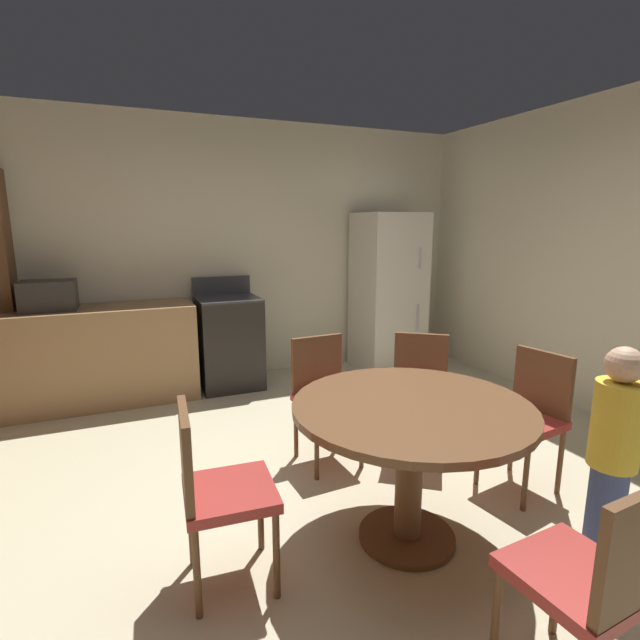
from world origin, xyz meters
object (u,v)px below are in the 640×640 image
Objects in this scene: oven_range at (229,341)px; dining_table at (411,433)px; refrigerator at (388,292)px; chair_east at (529,411)px; chair_northeast at (419,388)px; chair_south at (596,577)px; chair_west at (214,485)px; chair_north at (324,391)px; microwave at (49,296)px; person_child at (613,450)px.

dining_table is at bearing -83.14° from oven_range.
refrigerator is 2.02× the size of chair_east.
chair_east is at bearing 68.10° from chair_northeast.
chair_west is at bearing 40.86° from chair_south.
chair_west is at bearing -48.62° from chair_north.
chair_south is (1.96, -3.76, -0.53)m from microwave.
refrigerator is 2.02× the size of chair_west.
microwave is 4.27m from person_child.
chair_east is 1.00× the size of chair_north.
refrigerator is 1.46× the size of dining_table.
refrigerator is at bearing 51.12° from chair_west.
dining_table is at bearing 0.00° from chair_east.
chair_north is (-1.03, 0.83, 0.00)m from chair_east.
chair_northeast is (0.93, -2.00, 0.03)m from oven_range.
refrigerator is at bearing 135.27° from chair_north.
chair_south is at bearing 64.75° from person_child.
dining_table is at bearing 0.00° from chair_northeast.
chair_east is (1.31, -2.62, 0.03)m from oven_range.
oven_range is 1.82m from chair_north.
dining_table is 1.39× the size of chair_south.
oven_range is 1.26× the size of chair_south.
chair_west is 1.30m from chair_north.
refrigerator is 2.02× the size of chair_south.
chair_east is 1.00× the size of chair_northeast.
chair_northeast is (0.59, 0.79, -0.10)m from dining_table.
oven_range is 3.48m from person_child.
chair_north is 0.80× the size of person_child.
chair_west is 1.73m from chair_northeast.
dining_table is 1.39× the size of chair_west.
chair_northeast is at bearing -65.07° from oven_range.
person_child reaches higher than chair_west.
chair_south is (-1.41, -3.71, -0.38)m from refrigerator.
chair_northeast is (-0.38, 0.63, 0.00)m from chair_east.
chair_east is 0.73m from chair_northeast.
chair_south is 1.45m from chair_east.
chair_north is at bearing -131.43° from refrigerator.
chair_east and chair_northeast have the same top height.
person_child is (-0.67, -3.23, -0.30)m from refrigerator.
chair_east is at bearing -63.54° from oven_range.
chair_north is at bearing -44.42° from microwave.
oven_range reaches higher than dining_table.
chair_east is at bearing -42.59° from chair_south.
microwave reaches higher than chair_north.
chair_south is 0.80× the size of person_child.
oven_range is at bearing 96.86° from dining_table.
microwave reaches higher than oven_range.
chair_north is 1.72m from person_child.
microwave is at bearing -179.87° from oven_range.
chair_east is at bearing 9.15° from dining_table.
chair_northeast is at bearing -20.69° from chair_south.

